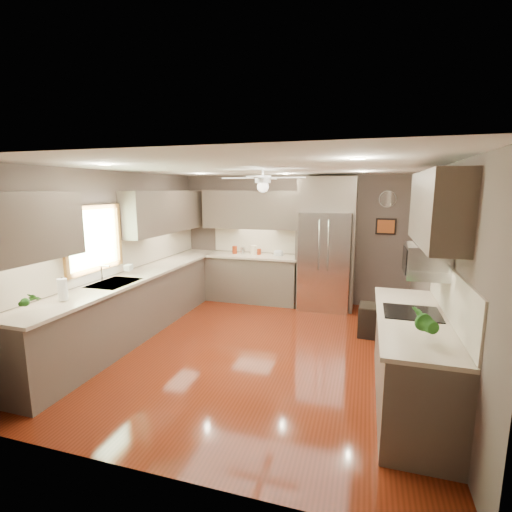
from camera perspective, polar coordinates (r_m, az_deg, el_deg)
The scene contains 28 objects.
floor at distance 5.42m, azimuth 0.11°, elevation -14.00°, with size 5.00×5.00×0.00m, color #501A0A.
ceiling at distance 4.95m, azimuth 0.12°, elevation 13.42°, with size 5.00×5.00×0.00m, color white.
wall_back at distance 7.44m, azimuth 5.61°, elevation 2.64°, with size 4.50×4.50×0.00m, color brown.
wall_front at distance 2.82m, azimuth -14.78°, elevation -10.30°, with size 4.50×4.50×0.00m, color brown.
wall_left at distance 6.06m, azimuth -20.72°, elevation 0.31°, with size 5.00×5.00×0.00m, color brown.
wall_right at distance 4.91m, azimuth 26.19°, elevation -2.27°, with size 5.00×5.00×0.00m, color brown.
canister_a at distance 7.50m, azimuth -3.30°, elevation 0.95°, with size 0.10×0.10×0.16m, color maroon.
canister_b at distance 7.46m, azimuth -2.03°, elevation 0.84°, with size 0.09×0.09×0.14m, color silver.
canister_c at distance 7.38m, azimuth -0.40°, elevation 0.90°, with size 0.12×0.12×0.19m, color beige.
canister_d at distance 7.38m, azimuth 0.48°, elevation 0.67°, with size 0.08×0.08×0.12m, color maroon.
soap_bottle at distance 6.03m, azimuth -18.87°, elevation -1.63°, with size 0.09×0.10×0.21m, color white.
potted_plant_left at distance 4.57m, azimuth -31.68°, elevation -5.77°, with size 0.15×0.10×0.29m, color #225919.
potted_plant_right at distance 3.52m, azimuth 24.51°, elevation -9.05°, with size 0.19×0.16×0.35m, color #225919.
bowl at distance 7.25m, azimuth 3.44°, elevation 0.18°, with size 0.19×0.19×0.05m, color beige.
left_run at distance 6.18m, azimuth -17.23°, elevation -6.60°, with size 0.65×4.70×1.45m.
back_run at distance 7.47m, azimuth -0.40°, elevation -3.26°, with size 1.85×0.65×1.45m.
uppers at distance 5.87m, azimuth -4.89°, elevation 6.74°, with size 4.50×4.70×0.95m.
window at distance 5.62m, azimuth -23.74°, elevation 2.47°, with size 0.05×1.12×0.92m.
sink at distance 5.55m, azimuth -20.99°, elevation -4.18°, with size 0.50×0.70×0.32m.
refrigerator at distance 7.01m, azimuth 10.69°, elevation 1.54°, with size 1.06×0.75×2.45m.
right_run at distance 4.34m, azimuth 22.81°, elevation -14.25°, with size 0.70×2.20×1.45m.
microwave at distance 4.30m, azimuth 24.66°, elevation -0.67°, with size 0.43×0.55×0.34m.
ceiling_fan at distance 5.23m, azimuth 1.07°, elevation 11.41°, with size 1.18×1.18×0.32m.
recessed_lights at distance 5.35m, azimuth 0.95°, elevation 13.12°, with size 2.84×3.14×0.01m.
wall_clock at distance 7.23m, azimuth 19.58°, elevation 8.25°, with size 0.30×0.03×0.30m.
framed_print at distance 7.26m, azimuth 19.35°, elevation 4.31°, with size 0.36×0.03×0.30m.
stool at distance 6.05m, azimuth 17.55°, elevation -9.43°, with size 0.45×0.45×0.49m.
paper_towel at distance 4.85m, azimuth -27.61°, elevation -4.58°, with size 0.11×0.11×0.27m.
Camera 1 is at (1.41, -4.74, 2.22)m, focal length 26.00 mm.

